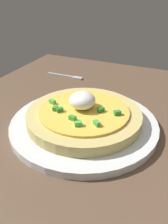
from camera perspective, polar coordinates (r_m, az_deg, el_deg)
dining_table at (r=43.31cm, az=0.62°, el=-10.40°), size 93.16×73.02×3.27cm
plate at (r=47.38cm, az=0.00°, el=-2.84°), size 29.08×29.08×1.44cm
pizza at (r=46.30cm, az=-0.03°, el=-0.62°), size 22.45×22.45×5.80cm
fork at (r=71.59cm, az=-3.94°, el=8.55°), size 1.43×11.40×0.50cm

